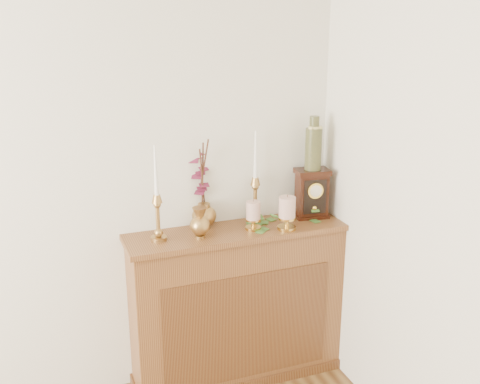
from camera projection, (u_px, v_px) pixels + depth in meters
name	position (u px, v px, depth m)	size (l,w,h in m)	color
console_shelf	(238.00, 309.00, 3.22)	(1.24, 0.34, 0.93)	brown
candlestick_left	(157.00, 210.00, 2.87)	(0.08, 0.08, 0.51)	#A07540
candlestick_center	(255.00, 192.00, 3.15)	(0.09, 0.09, 0.52)	#A07540
bud_vase	(200.00, 223.00, 2.91)	(0.11, 0.11, 0.17)	#A07540
ginger_jar	(201.00, 186.00, 3.07)	(0.20, 0.22, 0.50)	#A07540
pillar_candle_left	(253.00, 214.00, 3.04)	(0.09, 0.09, 0.17)	gold
pillar_candle_right	(287.00, 211.00, 3.04)	(0.10, 0.10, 0.20)	gold
ivy_garland	(286.00, 221.00, 3.14)	(0.49, 0.19, 0.08)	#3E6D29
mantel_clock	(312.00, 194.00, 3.22)	(0.21, 0.16, 0.28)	black
ceramic_vase	(313.00, 146.00, 3.14)	(0.09, 0.09, 0.30)	black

